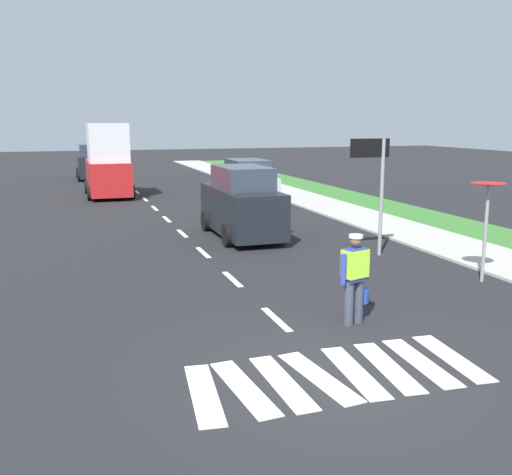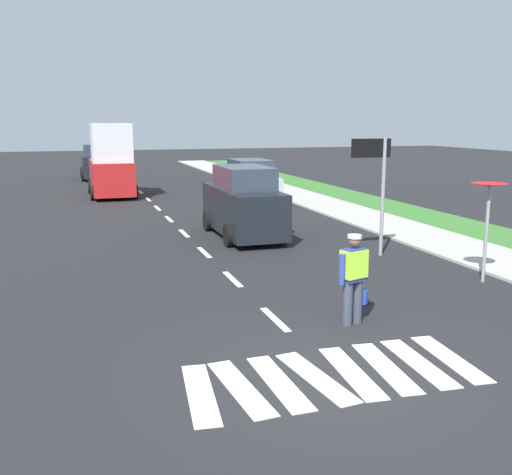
# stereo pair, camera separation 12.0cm
# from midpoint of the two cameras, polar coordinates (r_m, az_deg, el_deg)

# --- Properties ---
(ground_plane) EXTENTS (96.00, 96.00, 0.00)m
(ground_plane) POSITION_cam_midpoint_polar(r_m,az_deg,el_deg) (28.69, -10.88, 3.70)
(ground_plane) COLOR black
(sidewalk_right) EXTENTS (2.40, 72.00, 0.14)m
(sidewalk_right) POSITION_cam_midpoint_polar(r_m,az_deg,el_deg) (20.67, 13.65, 0.70)
(sidewalk_right) COLOR #B2ADA3
(sidewalk_right) RESTS_ON ground
(grass_verge_right) EXTENTS (2.40, 72.00, 0.06)m
(grass_verge_right) POSITION_cam_midpoint_polar(r_m,az_deg,el_deg) (22.02, 18.97, 1.04)
(grass_verge_right) COLOR #38722D
(grass_verge_right) RESTS_ON ground
(crosswalk_stripes) EXTENTS (4.54, 1.93, 0.01)m
(crosswalk_stripes) POSITION_cam_midpoint_polar(r_m,az_deg,el_deg) (8.97, 7.41, -12.98)
(crosswalk_stripes) COLOR white
(crosswalk_stripes) RESTS_ON ground
(lane_center_line) EXTENTS (0.14, 46.40, 0.01)m
(lane_center_line) POSITION_cam_midpoint_polar(r_m,az_deg,el_deg) (32.83, -11.85, 4.61)
(lane_center_line) COLOR silver
(lane_center_line) RESTS_ON ground
(road_worker) EXTENTS (0.71, 0.51, 1.67)m
(road_worker) POSITION_cam_midpoint_polar(r_m,az_deg,el_deg) (10.85, 9.27, -3.53)
(road_worker) COLOR #383D4C
(road_worker) RESTS_ON ground
(yield_sign) EXTENTS (0.80, 0.80, 2.29)m
(yield_sign) POSITION_cam_midpoint_polar(r_m,az_deg,el_deg) (14.32, 21.28, 4.02)
(yield_sign) COLOR gray
(yield_sign) RESTS_ON ground
(lane_direction_sign) EXTENTS (1.16, 0.11, 3.20)m
(lane_direction_sign) POSITION_cam_midpoint_polar(r_m,az_deg,el_deg) (16.27, 11.19, 6.58)
(lane_direction_sign) COLOR gray
(lane_direction_sign) RESTS_ON ground
(traffic_cone_near) EXTENTS (0.36, 0.36, 0.58)m
(traffic_cone_near) POSITION_cam_midpoint_polar(r_m,az_deg,el_deg) (12.27, 9.60, -4.94)
(traffic_cone_near) COLOR black
(traffic_cone_near) RESTS_ON ground
(delivery_truck) EXTENTS (2.16, 4.60, 3.54)m
(delivery_truck) POSITION_cam_midpoint_polar(r_m,az_deg,el_deg) (29.70, -14.26, 6.93)
(delivery_truck) COLOR red
(delivery_truck) RESTS_ON ground
(car_oncoming_third) EXTENTS (1.92, 4.19, 2.19)m
(car_oncoming_third) POSITION_cam_midpoint_polar(r_m,az_deg,el_deg) (39.10, -15.66, 6.95)
(car_oncoming_third) COLOR black
(car_oncoming_third) RESTS_ON ground
(car_outgoing_ahead) EXTENTS (1.91, 4.39, 2.26)m
(car_outgoing_ahead) POSITION_cam_midpoint_polar(r_m,az_deg,el_deg) (18.78, -1.58, 3.23)
(car_outgoing_ahead) COLOR black
(car_outgoing_ahead) RESTS_ON ground
(car_parked_far) EXTENTS (1.96, 4.06, 2.00)m
(car_parked_far) POSITION_cam_midpoint_polar(r_m,az_deg,el_deg) (26.06, -1.01, 5.21)
(car_parked_far) COLOR silver
(car_parked_far) RESTS_ON ground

